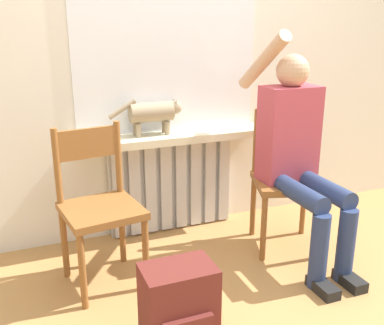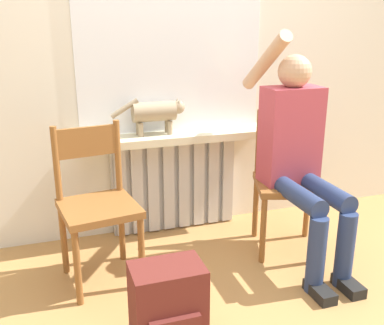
{
  "view_description": "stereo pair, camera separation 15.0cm",
  "coord_description": "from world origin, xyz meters",
  "px_view_note": "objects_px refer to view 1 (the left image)",
  "views": [
    {
      "loc": [
        -0.95,
        -1.6,
        1.41
      ],
      "look_at": [
        0.0,
        0.78,
        0.59
      ],
      "focal_mm": 42.0,
      "sensor_mm": 36.0,
      "label": 1
    },
    {
      "loc": [
        -0.81,
        -1.65,
        1.41
      ],
      "look_at": [
        0.0,
        0.78,
        0.59
      ],
      "focal_mm": 42.0,
      "sensor_mm": 36.0,
      "label": 2
    }
  ],
  "objects_px": {
    "cat": "(153,113)",
    "backpack": "(179,306)",
    "chair_left": "(99,205)",
    "chair_right": "(286,178)",
    "person": "(298,149)"
  },
  "relations": [
    {
      "from": "cat",
      "to": "backpack",
      "type": "xyz_separation_m",
      "value": [
        -0.23,
        -1.1,
        -0.66
      ]
    },
    {
      "from": "chair_left",
      "to": "chair_right",
      "type": "distance_m",
      "value": 1.18
    },
    {
      "from": "chair_left",
      "to": "cat",
      "type": "xyz_separation_m",
      "value": [
        0.45,
        0.45,
        0.39
      ]
    },
    {
      "from": "chair_left",
      "to": "chair_right",
      "type": "bearing_deg",
      "value": -8.21
    },
    {
      "from": "chair_right",
      "to": "person",
      "type": "height_order",
      "value": "person"
    },
    {
      "from": "chair_right",
      "to": "person",
      "type": "bearing_deg",
      "value": -77.06
    },
    {
      "from": "backpack",
      "to": "cat",
      "type": "bearing_deg",
      "value": 77.98
    },
    {
      "from": "chair_left",
      "to": "backpack",
      "type": "distance_m",
      "value": 0.74
    },
    {
      "from": "person",
      "to": "cat",
      "type": "relative_size",
      "value": 2.81
    },
    {
      "from": "chair_right",
      "to": "cat",
      "type": "relative_size",
      "value": 1.8
    },
    {
      "from": "backpack",
      "to": "chair_right",
      "type": "bearing_deg",
      "value": 34.14
    },
    {
      "from": "chair_right",
      "to": "backpack",
      "type": "relative_size",
      "value": 2.27
    },
    {
      "from": "chair_left",
      "to": "person",
      "type": "distance_m",
      "value": 1.19
    },
    {
      "from": "chair_right",
      "to": "cat",
      "type": "height_order",
      "value": "cat"
    },
    {
      "from": "chair_right",
      "to": "cat",
      "type": "bearing_deg",
      "value": 166.79
    }
  ]
}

